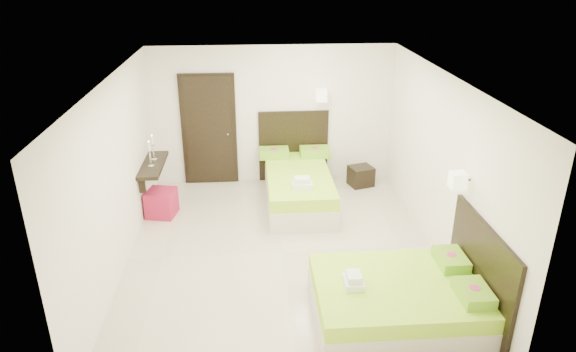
{
  "coord_description": "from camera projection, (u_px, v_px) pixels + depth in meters",
  "views": [
    {
      "loc": [
        -0.42,
        -6.53,
        4.02
      ],
      "look_at": [
        0.1,
        0.3,
        1.1
      ],
      "focal_mm": 32.0,
      "sensor_mm": 36.0,
      "label": 1
    }
  ],
  "objects": [
    {
      "name": "bed_double",
      "position": [
        404.0,
        298.0,
        6.09
      ],
      "size": [
        1.98,
        1.68,
        1.63
      ],
      "color": "beige",
      "rests_on": "ground"
    },
    {
      "name": "door",
      "position": [
        209.0,
        130.0,
        9.58
      ],
      "size": [
        1.02,
        0.15,
        2.14
      ],
      "color": "black",
      "rests_on": "ground"
    },
    {
      "name": "nightstand",
      "position": [
        361.0,
        176.0,
        9.78
      ],
      "size": [
        0.51,
        0.48,
        0.37
      ],
      "primitive_type": "cube",
      "rotation": [
        0.0,
        0.0,
        0.29
      ],
      "color": "black",
      "rests_on": "ground"
    },
    {
      "name": "console_shelf",
      "position": [
        152.0,
        165.0,
        8.6
      ],
      "size": [
        0.35,
        1.2,
        0.78
      ],
      "color": "black",
      "rests_on": "ground"
    },
    {
      "name": "bed_single",
      "position": [
        298.0,
        183.0,
        9.09
      ],
      "size": [
        1.33,
        2.21,
        1.82
      ],
      "color": "beige",
      "rests_on": "ground"
    },
    {
      "name": "floor",
      "position": [
        283.0,
        252.0,
        7.6
      ],
      "size": [
        5.5,
        5.5,
        0.0
      ],
      "primitive_type": "plane",
      "color": "beige",
      "rests_on": "ground"
    },
    {
      "name": "ottoman",
      "position": [
        162.0,
        203.0,
        8.62
      ],
      "size": [
        0.53,
        0.53,
        0.45
      ],
      "primitive_type": "cube",
      "rotation": [
        0.0,
        0.0,
        -0.2
      ],
      "color": "maroon",
      "rests_on": "ground"
    }
  ]
}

